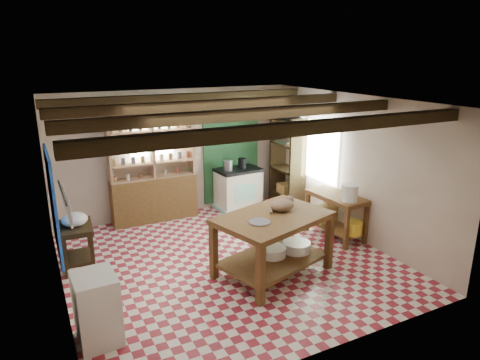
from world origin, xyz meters
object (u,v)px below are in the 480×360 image
work_table (273,245)px  prep_table (78,246)px  cat (282,205)px  white_cabinet (97,308)px  stove (238,189)px  right_counter (335,216)px

work_table → prep_table: bearing=133.7°
work_table → cat: size_ratio=4.27×
white_cabinet → cat: cat is taller
work_table → stove: (0.82, 2.81, -0.02)m
stove → cat: 2.82m
stove → cat: cat is taller
cat → work_table: bearing=-178.7°
work_table → right_counter: (1.73, 0.66, -0.06)m
prep_table → right_counter: right_counter is taller
white_cabinet → cat: bearing=9.1°
right_counter → prep_table: bearing=164.2°
stove → right_counter: 2.35m
prep_table → cat: size_ratio=1.82×
prep_table → stove: bearing=23.9°
work_table → white_cabinet: 2.71m
stove → white_cabinet: 4.79m
stove → prep_table: size_ratio=1.29×
stove → prep_table: stove is taller
prep_table → right_counter: 4.47m
work_table → white_cabinet: (-2.67, -0.47, -0.05)m
work_table → stove: 2.93m
stove → white_cabinet: (-3.48, -3.29, -0.03)m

